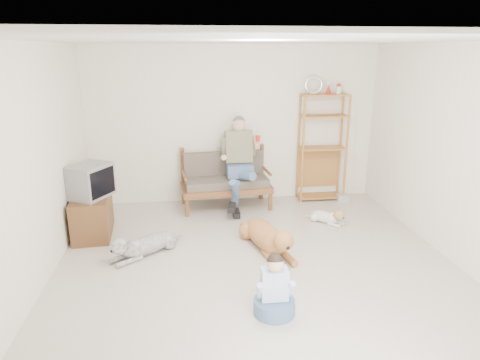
{
  "coord_description": "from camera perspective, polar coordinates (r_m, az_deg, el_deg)",
  "views": [
    {
      "loc": [
        -0.81,
        -4.58,
        2.61
      ],
      "look_at": [
        -0.11,
        1.0,
        0.89
      ],
      "focal_mm": 32.0,
      "sensor_mm": 36.0,
      "label": 1
    }
  ],
  "objects": [
    {
      "name": "floor",
      "position": [
        5.33,
        2.59,
        -12.28
      ],
      "size": [
        5.5,
        5.5,
        0.0
      ],
      "primitive_type": "plane",
      "color": "beige",
      "rests_on": "ground"
    },
    {
      "name": "ceiling",
      "position": [
        4.65,
        3.05,
        18.13
      ],
      "size": [
        5.5,
        5.5,
        0.0
      ],
      "primitive_type": "plane",
      "rotation": [
        3.14,
        0.0,
        0.0
      ],
      "color": "white",
      "rests_on": "ground"
    },
    {
      "name": "wall_back",
      "position": [
        7.48,
        -0.83,
        7.33
      ],
      "size": [
        5.0,
        0.0,
        5.0
      ],
      "primitive_type": "plane",
      "rotation": [
        1.57,
        0.0,
        0.0
      ],
      "color": "white",
      "rests_on": "ground"
    },
    {
      "name": "wall_front",
      "position": [
        2.36,
        14.74,
        -15.73
      ],
      "size": [
        5.0,
        0.0,
        5.0
      ],
      "primitive_type": "plane",
      "rotation": [
        -1.57,
        0.0,
        0.0
      ],
      "color": "white",
      "rests_on": "ground"
    },
    {
      "name": "wall_left",
      "position": [
        5.04,
        -26.45,
        0.74
      ],
      "size": [
        0.0,
        5.5,
        5.5
      ],
      "primitive_type": "plane",
      "rotation": [
        1.57,
        0.0,
        1.57
      ],
      "color": "white",
      "rests_on": "ground"
    },
    {
      "name": "wall_right",
      "position": [
        5.79,
        27.99,
        2.46
      ],
      "size": [
        0.0,
        5.5,
        5.5
      ],
      "primitive_type": "plane",
      "rotation": [
        1.57,
        0.0,
        -1.57
      ],
      "color": "white",
      "rests_on": "ground"
    },
    {
      "name": "loveseat",
      "position": [
        7.32,
        -1.92,
        0.15
      ],
      "size": [
        1.55,
        0.82,
        0.95
      ],
      "rotation": [
        0.0,
        0.0,
        0.08
      ],
      "color": "brown",
      "rests_on": "ground"
    },
    {
      "name": "man",
      "position": [
        7.06,
        -0.15,
        1.46
      ],
      "size": [
        0.59,
        0.85,
        1.37
      ],
      "color": "slate",
      "rests_on": "loveseat"
    },
    {
      "name": "etagere",
      "position": [
        7.69,
        10.89,
        4.38
      ],
      "size": [
        0.84,
        0.37,
        2.19
      ],
      "color": "#A17232",
      "rests_on": "ground"
    },
    {
      "name": "book_stack",
      "position": [
        7.88,
        13.55,
        -2.33
      ],
      "size": [
        0.2,
        0.15,
        0.12
      ],
      "primitive_type": "cube",
      "rotation": [
        0.0,
        0.0,
        -0.04
      ],
      "color": "beige",
      "rests_on": "ground"
    },
    {
      "name": "tv_stand",
      "position": [
        6.59,
        -19.13,
        -4.47
      ],
      "size": [
        0.56,
        0.93,
        0.6
      ],
      "rotation": [
        0.0,
        0.0,
        0.07
      ],
      "color": "brown",
      "rests_on": "ground"
    },
    {
      "name": "crt_tv",
      "position": [
        6.38,
        -19.37,
        -0.1
      ],
      "size": [
        0.67,
        0.72,
        0.47
      ],
      "rotation": [
        0.0,
        0.0,
        -0.51
      ],
      "color": "gray",
      "rests_on": "tv_stand"
    },
    {
      "name": "wall_outlet",
      "position": [
        7.68,
        -10.09,
        -0.74
      ],
      "size": [
        0.12,
        0.02,
        0.08
      ],
      "primitive_type": "cube",
      "color": "white",
      "rests_on": "ground"
    },
    {
      "name": "golden_retriever",
      "position": [
        5.82,
        3.79,
        -7.64
      ],
      "size": [
        0.61,
        1.45,
        0.45
      ],
      "rotation": [
        0.0,
        0.0,
        0.25
      ],
      "color": "#AD6B3C",
      "rests_on": "ground"
    },
    {
      "name": "shaggy_dog",
      "position": [
        5.83,
        -12.83,
        -8.46
      ],
      "size": [
        0.94,
        0.83,
        0.35
      ],
      "rotation": [
        0.0,
        0.0,
        -0.9
      ],
      "color": "white",
      "rests_on": "ground"
    },
    {
      "name": "terrier",
      "position": [
        6.83,
        11.73,
        -4.81
      ],
      "size": [
        0.53,
        0.54,
        0.26
      ],
      "rotation": [
        0.0,
        0.0,
        0.76
      ],
      "color": "white",
      "rests_on": "ground"
    },
    {
      "name": "child",
      "position": [
        4.51,
        4.61,
        -14.67
      ],
      "size": [
        0.43,
        0.43,
        0.67
      ],
      "rotation": [
        0.0,
        0.0,
        -0.02
      ],
      "color": "slate",
      "rests_on": "ground"
    }
  ]
}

